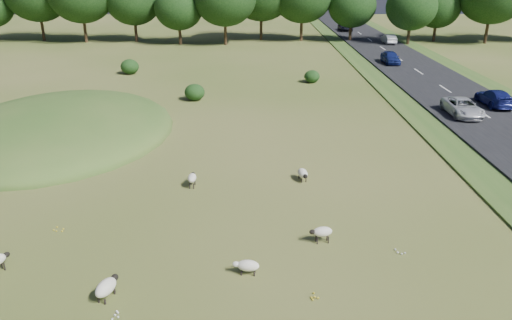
% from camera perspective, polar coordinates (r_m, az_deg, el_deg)
% --- Properties ---
extents(ground, '(160.00, 160.00, 0.00)m').
position_cam_1_polar(ground, '(43.47, -2.83, 6.54)').
color(ground, '#3E561A').
rests_on(ground, ground).
extents(mound, '(16.00, 20.00, 4.00)m').
position_cam_1_polar(mound, '(38.33, -21.56, 2.95)').
color(mound, '#33561E').
rests_on(mound, ground).
extents(road, '(8.00, 150.00, 0.25)m').
position_cam_1_polar(road, '(56.16, 18.70, 9.03)').
color(road, black).
rests_on(road, ground).
extents(shrubs, '(21.07, 13.13, 1.59)m').
position_cam_1_polar(shrubs, '(50.88, -7.57, 9.46)').
color(shrubs, black).
rests_on(shrubs, ground).
extents(sheep_0, '(0.86, 1.32, 0.73)m').
position_cam_1_polar(sheep_0, '(19.20, -16.74, -13.72)').
color(sheep_0, beige).
rests_on(sheep_0, ground).
extents(sheep_1, '(1.08, 0.56, 0.61)m').
position_cam_1_polar(sheep_1, '(19.69, -1.01, -11.97)').
color(sheep_1, beige).
rests_on(sheep_1, ground).
extents(sheep_2, '(1.06, 0.58, 0.74)m').
position_cam_1_polar(sheep_2, '(21.82, 7.54, -8.14)').
color(sheep_2, beige).
rests_on(sheep_2, ground).
extents(sheep_3, '(0.68, 1.19, 0.66)m').
position_cam_1_polar(sheep_3, '(27.71, 5.37, -1.56)').
color(sheep_3, beige).
rests_on(sheep_3, ground).
extents(sheep_4, '(0.48, 1.03, 0.74)m').
position_cam_1_polar(sheep_4, '(27.03, -7.32, -2.03)').
color(sheep_4, beige).
rests_on(sheep_4, ground).
extents(car_1, '(2.11, 5.20, 1.51)m').
position_cam_1_polar(car_1, '(103.29, 11.17, 15.51)').
color(car_1, '#9EA0A5').
rests_on(car_1, road).
extents(car_2, '(2.13, 4.62, 1.28)m').
position_cam_1_polar(car_2, '(41.94, 22.55, 5.61)').
color(car_2, silver).
rests_on(car_2, road).
extents(car_3, '(1.68, 4.17, 1.42)m').
position_cam_1_polar(car_3, '(61.82, 15.13, 11.27)').
color(car_3, navy).
rests_on(car_3, road).
extents(car_4, '(2.07, 4.50, 1.25)m').
position_cam_1_polar(car_4, '(91.16, 10.17, 14.73)').
color(car_4, black).
rests_on(car_4, road).
extents(car_5, '(1.85, 4.56, 1.32)m').
position_cam_1_polar(car_5, '(46.02, 25.63, 6.46)').
color(car_5, navy).
rests_on(car_5, road).
extents(car_7, '(1.41, 4.05, 1.34)m').
position_cam_1_polar(car_7, '(77.63, 14.95, 13.23)').
color(car_7, white).
rests_on(car_7, road).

